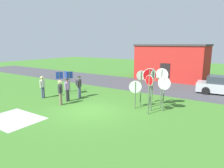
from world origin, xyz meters
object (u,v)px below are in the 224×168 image
person_with_sunhat (79,85)px  stop_sign_far_back (164,88)px  stop_sign_rear_right (149,89)px  info_panel_leftmost (69,78)px  person_on_left (60,91)px  info_panel_rightmost (66,79)px  parked_car_on_street (224,86)px  stop_sign_nearest (141,83)px  stop_sign_center_cluster (149,81)px  stop_sign_leaning_left (151,81)px  person_holding_notes (67,88)px  info_panel_middle (60,78)px  stop_sign_leaning_right (152,84)px  person_in_dark_shirt (43,86)px  stop_sign_rear_left (135,90)px  stop_sign_tallest (162,80)px

person_with_sunhat → stop_sign_far_back: bearing=4.9°
stop_sign_rear_right → info_panel_leftmost: bearing=169.3°
person_on_left → info_panel_rightmost: info_panel_rightmost is taller
parked_car_on_street → stop_sign_nearest: (-4.42, -6.94, 0.95)m
parked_car_on_street → stop_sign_center_cluster: (-3.76, -7.06, 1.16)m
stop_sign_leaning_left → person_on_left: stop_sign_leaning_left is taller
person_with_sunhat → person_on_left: 2.16m
person_holding_notes → info_panel_middle: info_panel_middle is taller
info_panel_middle → stop_sign_center_cluster: bearing=2.9°
parked_car_on_street → person_on_left: 13.43m
stop_sign_leaning_right → stop_sign_leaning_left: bearing=117.1°
stop_sign_far_back → info_panel_rightmost: size_ratio=1.11×
person_on_left → info_panel_middle: 3.62m
stop_sign_far_back → stop_sign_leaning_right: bearing=-148.3°
info_panel_middle → stop_sign_leaning_right: bearing=-0.3°
parked_car_on_street → info_panel_middle: info_panel_middle is taller
stop_sign_far_back → info_panel_rightmost: bearing=-176.8°
parked_car_on_street → person_on_left: person_on_left is taller
stop_sign_rear_right → person_with_sunhat: stop_sign_rear_right is taller
stop_sign_rear_right → person_in_dark_shirt: bearing=-172.5°
stop_sign_rear_left → info_panel_rightmost: (-6.48, 0.08, 0.11)m
person_holding_notes → person_in_dark_shirt: bearing=-168.7°
parked_car_on_street → person_in_dark_shirt: size_ratio=2.54×
info_panel_leftmost → info_panel_rightmost: (0.50, -0.90, 0.12)m
stop_sign_center_cluster → stop_sign_leaning_right: 0.61m
stop_sign_far_back → info_panel_middle: 9.11m
stop_sign_rear_left → info_panel_rightmost: bearing=179.3°
stop_sign_nearest → stop_sign_leaning_left: size_ratio=0.94×
stop_sign_nearest → person_on_left: 5.57m
info_panel_rightmost → stop_sign_leaning_left: bearing=8.3°
stop_sign_leaning_left → info_panel_rightmost: (-7.09, -1.03, -0.36)m
person_on_left → person_holding_notes: bearing=108.0°
stop_sign_leaning_right → person_on_left: stop_sign_leaning_right is taller
stop_sign_nearest → info_panel_middle: size_ratio=1.33×
person_holding_notes → info_panel_middle: bearing=149.2°
stop_sign_far_back → info_panel_leftmost: (-8.69, 0.44, -0.27)m
stop_sign_rear_right → info_panel_middle: size_ratio=1.31×
stop_sign_leaning_right → info_panel_middle: bearing=179.7°
person_holding_notes → person_in_dark_shirt: (-2.27, -0.45, 0.00)m
stop_sign_rear_left → stop_sign_center_cluster: 1.10m
stop_sign_nearest → stop_sign_tallest: 1.38m
stop_sign_nearest → person_on_left: bearing=-148.3°
stop_sign_leaning_left → info_panel_leftmost: size_ratio=1.43×
stop_sign_rear_right → person_on_left: 6.10m
stop_sign_center_cluster → stop_sign_leaning_left: stop_sign_center_cluster is taller
stop_sign_rear_right → info_panel_middle: (-8.57, 0.77, -0.33)m
person_holding_notes → info_panel_middle: size_ratio=0.94×
stop_sign_tallest → person_holding_notes: (-6.24, -2.56, -0.83)m
parked_car_on_street → info_panel_leftmost: (-11.44, -6.70, 0.57)m
stop_sign_nearest → stop_sign_tallest: bearing=26.2°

